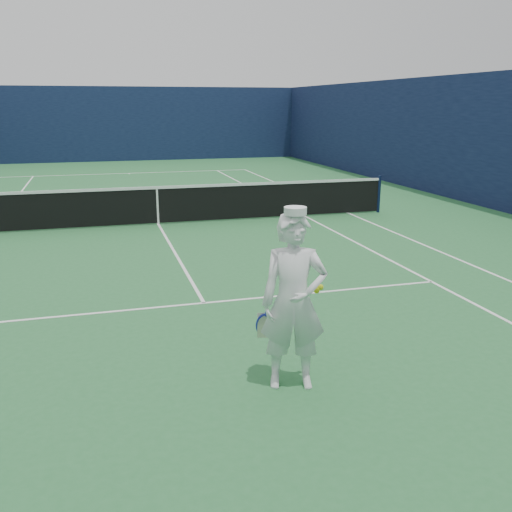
# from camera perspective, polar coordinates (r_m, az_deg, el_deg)

# --- Properties ---
(ground) EXTENTS (80.00, 80.00, 0.00)m
(ground) POSITION_cam_1_polar(r_m,az_deg,el_deg) (15.25, -9.74, 3.14)
(ground) COLOR #276836
(ground) RESTS_ON ground
(court_markings) EXTENTS (11.03, 23.83, 0.01)m
(court_markings) POSITION_cam_1_polar(r_m,az_deg,el_deg) (15.25, -9.74, 3.15)
(court_markings) COLOR white
(court_markings) RESTS_ON ground
(windscreen_fence) EXTENTS (20.12, 36.12, 4.00)m
(windscreen_fence) POSITION_cam_1_polar(r_m,az_deg,el_deg) (14.98, -10.08, 10.65)
(windscreen_fence) COLOR #101B3C
(windscreen_fence) RESTS_ON ground
(tennis_net) EXTENTS (12.88, 0.09, 1.07)m
(tennis_net) POSITION_cam_1_polar(r_m,az_deg,el_deg) (15.15, -9.83, 5.19)
(tennis_net) COLOR #141E4C
(tennis_net) RESTS_ON ground
(tennis_player) EXTENTS (0.81, 0.66, 2.03)m
(tennis_player) POSITION_cam_1_polar(r_m,az_deg,el_deg) (6.21, 3.78, -4.57)
(tennis_player) COLOR white
(tennis_player) RESTS_ON ground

